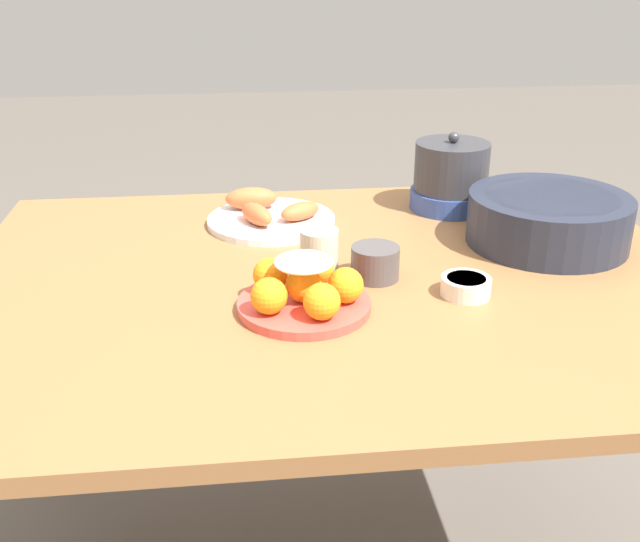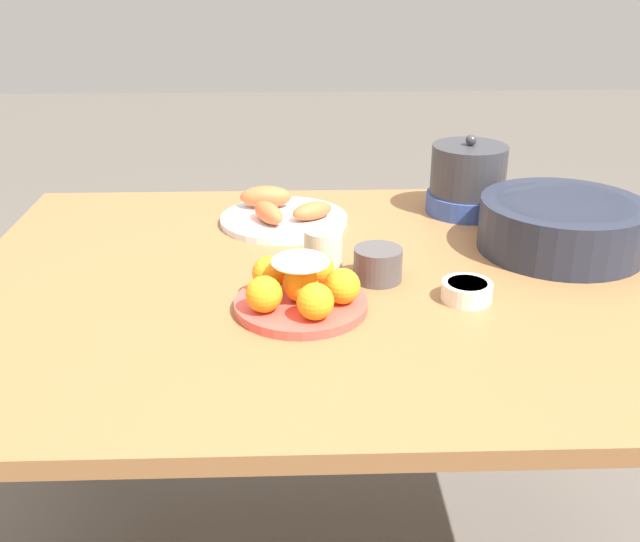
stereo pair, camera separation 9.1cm
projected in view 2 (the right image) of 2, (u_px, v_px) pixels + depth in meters
dining_table at (337, 322)px, 1.40m from camera, size 1.36×1.03×0.77m
cake_plate at (301, 289)px, 1.23m from camera, size 0.22×0.22×0.10m
serving_bowl at (562, 224)px, 1.45m from camera, size 0.32×0.32×0.10m
sauce_bowl at (467, 291)px, 1.26m from camera, size 0.09×0.09×0.03m
seafood_platter at (282, 214)px, 1.62m from camera, size 0.27×0.27×0.06m
cup_near at (323, 250)px, 1.37m from camera, size 0.07×0.07×0.08m
cup_far at (378, 264)px, 1.33m from camera, size 0.09×0.09×0.06m
warming_pot at (468, 180)px, 1.65m from camera, size 0.18×0.18×0.18m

